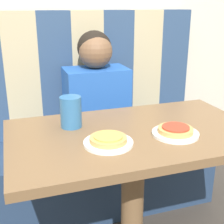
# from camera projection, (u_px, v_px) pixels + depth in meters

# --- Properties ---
(booth_seat) EXTENTS (1.37, 0.51, 0.42)m
(booth_seat) POSITION_uv_depth(u_px,v_px,m) (98.00, 171.00, 1.96)
(booth_seat) COLOR navy
(booth_seat) RESTS_ON ground_plane
(booth_backrest) EXTENTS (1.37, 0.09, 0.75)m
(booth_backrest) POSITION_uv_depth(u_px,v_px,m) (87.00, 73.00, 1.96)
(booth_backrest) COLOR navy
(booth_backrest) RESTS_ON booth_seat
(dining_table) EXTENTS (1.02, 0.60, 0.71)m
(dining_table) POSITION_uv_depth(u_px,v_px,m) (134.00, 154.00, 1.31)
(dining_table) COLOR brown
(dining_table) RESTS_ON ground_plane
(person) EXTENTS (0.36, 0.23, 0.65)m
(person) POSITION_uv_depth(u_px,v_px,m) (96.00, 91.00, 1.79)
(person) COLOR #2356B2
(person) RESTS_ON booth_seat
(plate_left) EXTENTS (0.19, 0.19, 0.01)m
(plate_left) POSITION_uv_depth(u_px,v_px,m) (108.00, 143.00, 1.16)
(plate_left) COLOR white
(plate_left) RESTS_ON dining_table
(plate_right) EXTENTS (0.19, 0.19, 0.01)m
(plate_right) POSITION_uv_depth(u_px,v_px,m) (175.00, 134.00, 1.24)
(plate_right) COLOR white
(plate_right) RESTS_ON dining_table
(pizza_left) EXTENTS (0.14, 0.14, 0.02)m
(pizza_left) POSITION_uv_depth(u_px,v_px,m) (108.00, 139.00, 1.15)
(pizza_left) COLOR tan
(pizza_left) RESTS_ON plate_left
(pizza_right) EXTENTS (0.14, 0.14, 0.02)m
(pizza_right) POSITION_uv_depth(u_px,v_px,m) (176.00, 130.00, 1.23)
(pizza_right) COLOR tan
(pizza_right) RESTS_ON plate_right
(drinking_cup) EXTENTS (0.09, 0.09, 0.13)m
(drinking_cup) POSITION_uv_depth(u_px,v_px,m) (71.00, 112.00, 1.30)
(drinking_cup) COLOR #2D669E
(drinking_cup) RESTS_ON dining_table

